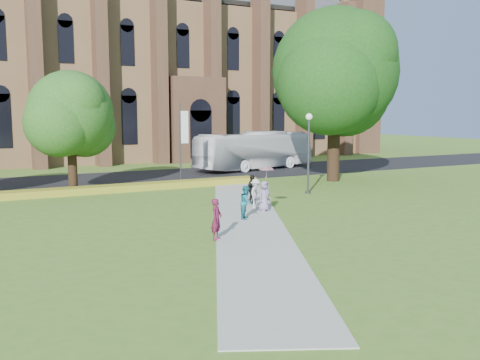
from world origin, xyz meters
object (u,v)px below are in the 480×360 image
streetlamp (309,143)px  pedestrian_0 (217,219)px  large_tree (335,72)px  tour_coach (255,151)px

streetlamp → pedestrian_0: streetlamp is taller
large_tree → pedestrian_0: bearing=-140.6°
pedestrian_0 → streetlamp: bearing=-3.0°
large_tree → pedestrian_0: size_ratio=7.71×
large_tree → tour_coach: 12.15m
streetlamp → tour_coach: (4.22, 14.62, -1.52)m
streetlamp → large_tree: size_ratio=0.40×
tour_coach → pedestrian_0: size_ratio=7.36×
pedestrian_0 → tour_coach: bearing=15.0°
streetlamp → large_tree: 8.73m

